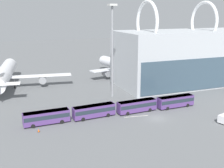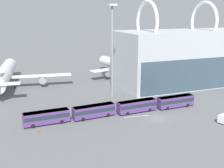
# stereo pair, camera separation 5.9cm
# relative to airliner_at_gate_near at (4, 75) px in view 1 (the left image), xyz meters

# --- Properties ---
(ground_plane) EXTENTS (440.00, 440.00, 0.00)m
(ground_plane) POSITION_rel_airliner_at_gate_near_xyz_m (35.46, -45.15, -4.96)
(ground_plane) COLOR slate
(airliner_at_gate_near) EXTENTS (46.64, 43.86, 13.22)m
(airliner_at_gate_near) POSITION_rel_airliner_at_gate_near_xyz_m (0.00, 0.00, 0.00)
(airliner_at_gate_near) COLOR white
(airliner_at_gate_near) RESTS_ON ground_plane
(airliner_at_gate_far) EXTENTS (30.99, 34.00, 14.34)m
(airliner_at_gate_far) POSITION_rel_airliner_at_gate_near_xyz_m (46.76, 2.26, -0.33)
(airliner_at_gate_far) COLOR silver
(airliner_at_gate_far) RESTS_ON ground_plane
(shuttle_bus_0) EXTENTS (11.13, 2.95, 3.28)m
(shuttle_bus_0) POSITION_rel_airliner_at_gate_near_xyz_m (8.75, -38.78, -3.03)
(shuttle_bus_0) COLOR #56387A
(shuttle_bus_0) RESTS_ON ground_plane
(shuttle_bus_1) EXTENTS (11.21, 3.38, 3.28)m
(shuttle_bus_1) POSITION_rel_airliner_at_gate_near_xyz_m (20.75, -38.73, -3.03)
(shuttle_bus_1) COLOR #56387A
(shuttle_bus_1) RESTS_ON ground_plane
(shuttle_bus_2) EXTENTS (11.18, 3.22, 3.28)m
(shuttle_bus_2) POSITION_rel_airliner_at_gate_near_xyz_m (32.75, -39.11, -3.03)
(shuttle_bus_2) COLOR #56387A
(shuttle_bus_2) RESTS_ON ground_plane
(shuttle_bus_3) EXTENTS (11.13, 2.96, 3.28)m
(shuttle_bus_3) POSITION_rel_airliner_at_gate_near_xyz_m (44.75, -39.47, -3.03)
(shuttle_bus_3) COLOR #56387A
(shuttle_bus_3) RESTS_ON ground_plane
(floodlight_mast) EXTENTS (2.40, 2.40, 28.69)m
(floodlight_mast) POSITION_rel_airliner_at_gate_near_xyz_m (31.91, -22.99, 12.39)
(floodlight_mast) COLOR gray
(floodlight_mast) RESTS_ON ground_plane
(lane_stripe_1) EXTENTS (6.42, 1.23, 0.01)m
(lane_stripe_1) POSITION_rel_airliner_at_gate_near_xyz_m (31.23, -41.98, -4.95)
(lane_stripe_1) COLOR silver
(lane_stripe_1) RESTS_ON ground_plane
(lane_stripe_2) EXTENTS (6.06, 1.89, 0.01)m
(lane_stripe_2) POSITION_rel_airliner_at_gate_near_xyz_m (36.28, -37.60, -4.95)
(lane_stripe_2) COLOR silver
(lane_stripe_2) RESTS_ON ground_plane
(traffic_cone_0) EXTENTS (0.54, 0.54, 0.78)m
(traffic_cone_0) POSITION_rel_airliner_at_gate_near_xyz_m (6.33, -42.71, -4.57)
(traffic_cone_0) COLOR black
(traffic_cone_0) RESTS_ON ground_plane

